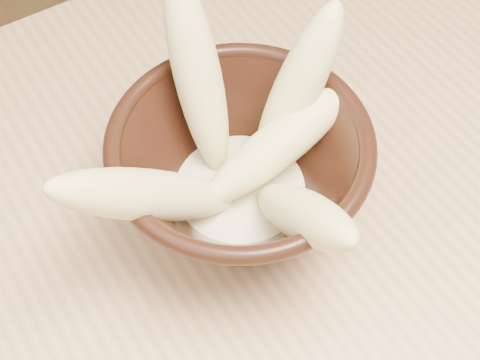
% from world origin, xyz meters
% --- Properties ---
extents(bowl, '(0.18, 0.18, 0.10)m').
position_xyz_m(bowl, '(0.01, 0.10, 0.81)').
color(bowl, black).
rests_on(bowl, table).
extents(milk_puddle, '(0.10, 0.10, 0.01)m').
position_xyz_m(milk_puddle, '(0.01, 0.10, 0.78)').
color(milk_puddle, beige).
rests_on(milk_puddle, bowl).
extents(banana_upright, '(0.05, 0.11, 0.15)m').
position_xyz_m(banana_upright, '(0.02, 0.16, 0.85)').
color(banana_upright, '#F4E190').
rests_on(banana_upright, bowl).
extents(banana_left, '(0.14, 0.03, 0.13)m').
position_xyz_m(banana_left, '(-0.06, 0.10, 0.84)').
color(banana_left, '#F4E190').
rests_on(banana_left, bowl).
extents(banana_right, '(0.10, 0.06, 0.13)m').
position_xyz_m(banana_right, '(0.07, 0.12, 0.84)').
color(banana_right, '#F4E190').
rests_on(banana_right, bowl).
extents(banana_across, '(0.14, 0.04, 0.06)m').
position_xyz_m(banana_across, '(0.04, 0.10, 0.82)').
color(banana_across, '#F4E190').
rests_on(banana_across, bowl).
extents(banana_front, '(0.04, 0.12, 0.11)m').
position_xyz_m(banana_front, '(0.02, 0.04, 0.83)').
color(banana_front, '#F4E190').
rests_on(banana_front, bowl).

